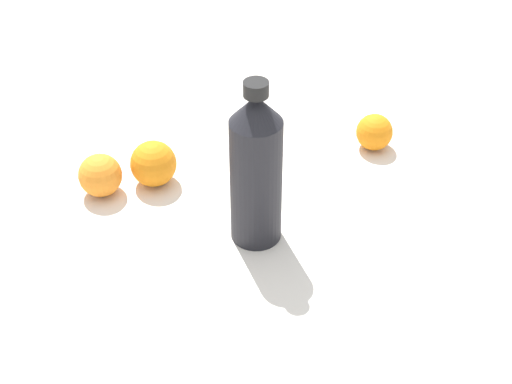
{
  "coord_description": "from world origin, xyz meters",
  "views": [
    {
      "loc": [
        -0.78,
        -0.25,
        0.76
      ],
      "look_at": [
        0.05,
        -0.01,
        0.08
      ],
      "focal_mm": 54.35,
      "sensor_mm": 36.0,
      "label": 1
    }
  ],
  "objects_px": {
    "orange_0": "(100,175)",
    "orange_2": "(374,132)",
    "water_bottle": "(256,169)",
    "orange_1": "(153,164)"
  },
  "relations": [
    {
      "from": "orange_0",
      "to": "orange_2",
      "type": "bearing_deg",
      "value": -58.45
    },
    {
      "from": "water_bottle",
      "to": "orange_1",
      "type": "relative_size",
      "value": 3.51
    },
    {
      "from": "orange_1",
      "to": "orange_2",
      "type": "xyz_separation_m",
      "value": [
        0.19,
        -0.32,
        -0.01
      ]
    },
    {
      "from": "orange_0",
      "to": "orange_1",
      "type": "bearing_deg",
      "value": -55.69
    },
    {
      "from": "orange_0",
      "to": "water_bottle",
      "type": "bearing_deg",
      "value": -96.74
    },
    {
      "from": "water_bottle",
      "to": "orange_0",
      "type": "distance_m",
      "value": 0.28
    },
    {
      "from": "orange_0",
      "to": "orange_1",
      "type": "height_order",
      "value": "orange_1"
    },
    {
      "from": "water_bottle",
      "to": "orange_2",
      "type": "height_order",
      "value": "water_bottle"
    },
    {
      "from": "water_bottle",
      "to": "orange_2",
      "type": "distance_m",
      "value": 0.31
    },
    {
      "from": "water_bottle",
      "to": "orange_1",
      "type": "height_order",
      "value": "water_bottle"
    }
  ]
}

